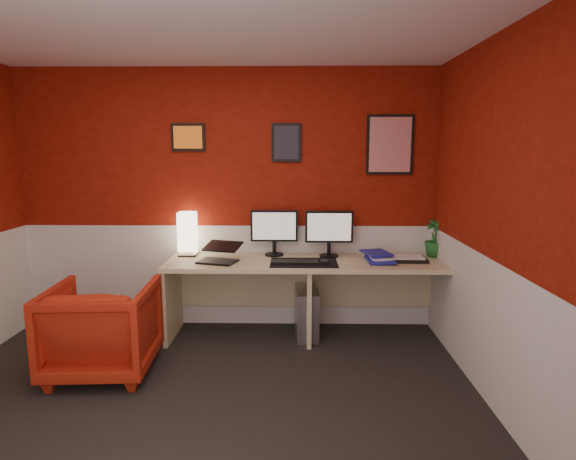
{
  "coord_description": "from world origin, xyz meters",
  "views": [
    {
      "loc": [
        0.67,
        -2.85,
        1.73
      ],
      "look_at": [
        0.6,
        1.21,
        1.05
      ],
      "focal_mm": 29.74,
      "sensor_mm": 36.0,
      "label": 1
    }
  ],
  "objects_px": {
    "laptop": "(217,251)",
    "zen_tray": "(406,259)",
    "shoji_lamp": "(188,235)",
    "armchair": "(103,328)",
    "potted_plant": "(436,238)",
    "pc_tower": "(307,312)",
    "monitor_right": "(329,227)",
    "desk": "(309,299)",
    "monitor_left": "(274,226)"
  },
  "relations": [
    {
      "from": "laptop",
      "to": "zen_tray",
      "type": "bearing_deg",
      "value": 20.54
    },
    {
      "from": "shoji_lamp",
      "to": "zen_tray",
      "type": "relative_size",
      "value": 1.14
    },
    {
      "from": "laptop",
      "to": "armchair",
      "type": "relative_size",
      "value": 0.42
    },
    {
      "from": "shoji_lamp",
      "to": "potted_plant",
      "type": "xyz_separation_m",
      "value": [
        2.36,
        -0.0,
        -0.02
      ]
    },
    {
      "from": "zen_tray",
      "to": "potted_plant",
      "type": "height_order",
      "value": "potted_plant"
    },
    {
      "from": "zen_tray",
      "to": "potted_plant",
      "type": "distance_m",
      "value": 0.39
    },
    {
      "from": "pc_tower",
      "to": "armchair",
      "type": "xyz_separation_m",
      "value": [
        -1.61,
        -0.78,
        0.13
      ]
    },
    {
      "from": "monitor_right",
      "to": "desk",
      "type": "bearing_deg",
      "value": -137.0
    },
    {
      "from": "monitor_left",
      "to": "zen_tray",
      "type": "bearing_deg",
      "value": -9.54
    },
    {
      "from": "potted_plant",
      "to": "armchair",
      "type": "relative_size",
      "value": 0.45
    },
    {
      "from": "monitor_right",
      "to": "pc_tower",
      "type": "height_order",
      "value": "monitor_right"
    },
    {
      "from": "shoji_lamp",
      "to": "pc_tower",
      "type": "relative_size",
      "value": 0.89
    },
    {
      "from": "shoji_lamp",
      "to": "armchair",
      "type": "relative_size",
      "value": 0.51
    },
    {
      "from": "laptop",
      "to": "pc_tower",
      "type": "xyz_separation_m",
      "value": [
        0.81,
        0.11,
        -0.61
      ]
    },
    {
      "from": "zen_tray",
      "to": "pc_tower",
      "type": "distance_m",
      "value": 1.05
    },
    {
      "from": "shoji_lamp",
      "to": "zen_tray",
      "type": "height_order",
      "value": "shoji_lamp"
    },
    {
      "from": "monitor_left",
      "to": "potted_plant",
      "type": "distance_m",
      "value": 1.53
    },
    {
      "from": "laptop",
      "to": "pc_tower",
      "type": "relative_size",
      "value": 0.73
    },
    {
      "from": "laptop",
      "to": "monitor_right",
      "type": "xyz_separation_m",
      "value": [
        1.02,
        0.26,
        0.18
      ]
    },
    {
      "from": "laptop",
      "to": "monitor_right",
      "type": "relative_size",
      "value": 0.57
    },
    {
      "from": "armchair",
      "to": "shoji_lamp",
      "type": "bearing_deg",
      "value": -119.51
    },
    {
      "from": "monitor_right",
      "to": "potted_plant",
      "type": "distance_m",
      "value": 1.01
    },
    {
      "from": "monitor_right",
      "to": "laptop",
      "type": "bearing_deg",
      "value": -165.79
    },
    {
      "from": "shoji_lamp",
      "to": "monitor_left",
      "type": "xyz_separation_m",
      "value": [
        0.83,
        0.02,
        0.09
      ]
    },
    {
      "from": "shoji_lamp",
      "to": "armchair",
      "type": "distance_m",
      "value": 1.21
    },
    {
      "from": "shoji_lamp",
      "to": "laptop",
      "type": "bearing_deg",
      "value": -40.82
    },
    {
      "from": "desk",
      "to": "potted_plant",
      "type": "distance_m",
      "value": 1.34
    },
    {
      "from": "zen_tray",
      "to": "potted_plant",
      "type": "xyz_separation_m",
      "value": [
        0.31,
        0.18,
        0.16
      ]
    },
    {
      "from": "pc_tower",
      "to": "potted_plant",
      "type": "bearing_deg",
      "value": 4.79
    },
    {
      "from": "monitor_right",
      "to": "potted_plant",
      "type": "height_order",
      "value": "monitor_right"
    },
    {
      "from": "monitor_left",
      "to": "pc_tower",
      "type": "xyz_separation_m",
      "value": [
        0.31,
        -0.19,
        -0.8
      ]
    },
    {
      "from": "laptop",
      "to": "monitor_right",
      "type": "bearing_deg",
      "value": 31.4
    },
    {
      "from": "desk",
      "to": "zen_tray",
      "type": "distance_m",
      "value": 0.97
    },
    {
      "from": "monitor_right",
      "to": "zen_tray",
      "type": "relative_size",
      "value": 1.66
    },
    {
      "from": "zen_tray",
      "to": "potted_plant",
      "type": "bearing_deg",
      "value": 30.15
    },
    {
      "from": "shoji_lamp",
      "to": "armchair",
      "type": "height_order",
      "value": "shoji_lamp"
    },
    {
      "from": "zen_tray",
      "to": "laptop",
      "type": "bearing_deg",
      "value": -176.65
    },
    {
      "from": "desk",
      "to": "shoji_lamp",
      "type": "distance_m",
      "value": 1.3
    },
    {
      "from": "monitor_left",
      "to": "armchair",
      "type": "xyz_separation_m",
      "value": [
        -1.3,
        -0.98,
        -0.66
      ]
    },
    {
      "from": "shoji_lamp",
      "to": "pc_tower",
      "type": "height_order",
      "value": "shoji_lamp"
    },
    {
      "from": "shoji_lamp",
      "to": "monitor_left",
      "type": "distance_m",
      "value": 0.83
    },
    {
      "from": "pc_tower",
      "to": "laptop",
      "type": "bearing_deg",
      "value": -175.12
    },
    {
      "from": "laptop",
      "to": "armchair",
      "type": "height_order",
      "value": "laptop"
    },
    {
      "from": "monitor_left",
      "to": "monitor_right",
      "type": "xyz_separation_m",
      "value": [
        0.52,
        -0.05,
        0.0
      ]
    },
    {
      "from": "potted_plant",
      "to": "armchair",
      "type": "height_order",
      "value": "potted_plant"
    },
    {
      "from": "zen_tray",
      "to": "armchair",
      "type": "bearing_deg",
      "value": -163.0
    },
    {
      "from": "shoji_lamp",
      "to": "monitor_left",
      "type": "relative_size",
      "value": 0.69
    },
    {
      "from": "monitor_right",
      "to": "armchair",
      "type": "xyz_separation_m",
      "value": [
        -1.82,
        -0.93,
        -0.66
      ]
    },
    {
      "from": "laptop",
      "to": "armchair",
      "type": "distance_m",
      "value": 1.15
    },
    {
      "from": "monitor_right",
      "to": "potted_plant",
      "type": "bearing_deg",
      "value": 1.19
    }
  ]
}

